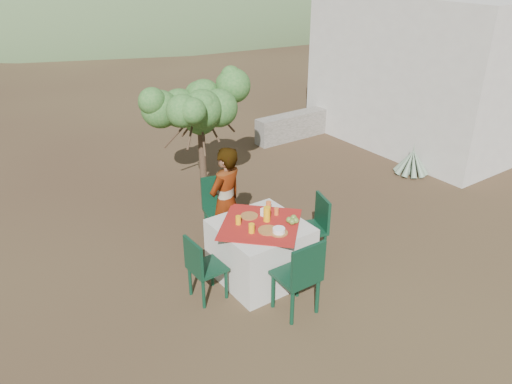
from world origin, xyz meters
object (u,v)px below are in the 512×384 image
table (260,250)px  juice_pitcher (267,214)px  agave (412,162)px  guesthouse (433,69)px  chair_far (219,206)px  chair_right (314,225)px  shrub_tree (202,111)px  chair_near (301,275)px  person (226,202)px  chair_left (202,266)px

table → juice_pitcher: 0.49m
agave → guesthouse: (1.81, 1.15, 1.27)m
table → chair_far: size_ratio=1.40×
agave → chair_right: bearing=-162.4°
shrub_tree → chair_near: bearing=-101.6°
chair_far → person: size_ratio=0.61×
table → guesthouse: size_ratio=0.31×
person → guesthouse: bearing=175.7°
chair_near → chair_left: chair_near is taller
table → chair_far: chair_far is taller
chair_left → agave: 5.07m
chair_far → agave: (4.08, -0.08, -0.29)m
chair_left → guesthouse: bearing=-73.9°
shrub_tree → juice_pitcher: 2.60m
chair_right → juice_pitcher: 0.83m
chair_right → guesthouse: size_ratio=0.21×
chair_left → agave: bearing=-80.2°
table → guesthouse: guesthouse is taller
table → chair_near: (-0.06, -0.85, 0.16)m
guesthouse → chair_near: bearing=-153.4°
agave → chair_far: bearing=178.9°
table → person: size_ratio=0.85×
shrub_tree → guesthouse: 5.34m
table → chair_left: (-0.82, 0.02, 0.08)m
chair_left → guesthouse: size_ratio=0.20×
chair_right → table: bearing=-75.3°
table → person: 0.81m
guesthouse → chair_right: bearing=-156.7°
table → chair_right: (0.84, -0.04, 0.11)m
shrub_tree → guesthouse: size_ratio=0.43×
agave → guesthouse: guesthouse is taller
chair_near → chair_right: chair_near is taller
table → guesthouse: bearing=19.9°
table → chair_near: size_ratio=1.35×
chair_near → person: bearing=-89.3°
person → agave: (4.19, 0.29, -0.54)m
person → table: bearing=76.3°
chair_far → chair_right: 1.37m
guesthouse → juice_pitcher: bearing=-159.9°
chair_near → agave: bearing=-155.0°
shrub_tree → chair_right: bearing=-85.1°
shrub_tree → agave: shrub_tree is taller
chair_left → shrub_tree: size_ratio=0.46×
chair_far → chair_near: 1.94m
chair_far → juice_pitcher: (0.05, -1.07, 0.34)m
shrub_tree → chair_far: bearing=-111.9°
juice_pitcher → chair_right: bearing=-4.6°
chair_far → chair_right: size_ratio=1.06×
agave → chair_near: bearing=-156.2°
chair_left → chair_right: (1.67, -0.06, 0.03)m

